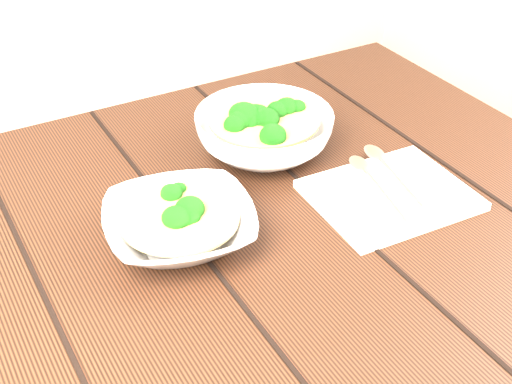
% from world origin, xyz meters
% --- Properties ---
extents(table, '(1.20, 0.80, 0.75)m').
position_xyz_m(table, '(0.00, 0.00, 0.63)').
color(table, '#31190E').
rests_on(table, ground).
extents(soup_bowl_front, '(0.24, 0.24, 0.06)m').
position_xyz_m(soup_bowl_front, '(-0.03, -0.01, 0.78)').
color(soup_bowl_front, silver).
rests_on(soup_bowl_front, table).
extents(soup_bowl_back, '(0.25, 0.25, 0.08)m').
position_xyz_m(soup_bowl_back, '(0.18, 0.13, 0.79)').
color(soup_bowl_back, silver).
rests_on(soup_bowl_back, table).
extents(trivet, '(0.12, 0.12, 0.03)m').
position_xyz_m(trivet, '(-0.05, 0.03, 0.76)').
color(trivet, black).
rests_on(trivet, table).
extents(napkin, '(0.22, 0.19, 0.01)m').
position_xyz_m(napkin, '(0.27, -0.07, 0.76)').
color(napkin, beige).
rests_on(napkin, table).
extents(spoon_left, '(0.06, 0.18, 0.01)m').
position_xyz_m(spoon_left, '(0.26, -0.02, 0.76)').
color(spoon_left, '#9C9A8A').
rests_on(spoon_left, napkin).
extents(spoon_right, '(0.05, 0.18, 0.01)m').
position_xyz_m(spoon_right, '(0.30, -0.01, 0.76)').
color(spoon_right, '#9C9A8A').
rests_on(spoon_right, napkin).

